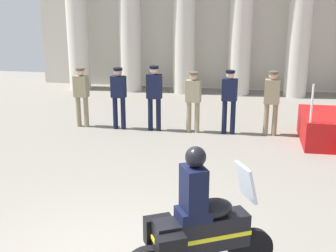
% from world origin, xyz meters
% --- Properties ---
extents(officer_in_row_0, '(0.41, 0.27, 1.63)m').
position_xyz_m(officer_in_row_0, '(-2.56, 6.30, 0.97)').
color(officer_in_row_0, '#847A5B').
rests_on(officer_in_row_0, ground_plane).
extents(officer_in_row_1, '(0.41, 0.27, 1.67)m').
position_xyz_m(officer_in_row_1, '(-1.50, 6.25, 0.99)').
color(officer_in_row_1, black).
rests_on(officer_in_row_1, ground_plane).
extents(officer_in_row_2, '(0.41, 0.27, 1.74)m').
position_xyz_m(officer_in_row_2, '(-0.53, 6.25, 1.03)').
color(officer_in_row_2, black).
rests_on(officer_in_row_2, ground_plane).
extents(officer_in_row_3, '(0.41, 0.27, 1.62)m').
position_xyz_m(officer_in_row_3, '(0.50, 6.27, 0.95)').
color(officer_in_row_3, gray).
rests_on(officer_in_row_3, ground_plane).
extents(officer_in_row_4, '(0.41, 0.27, 1.68)m').
position_xyz_m(officer_in_row_4, '(1.44, 6.27, 1.00)').
color(officer_in_row_4, black).
rests_on(officer_in_row_4, ground_plane).
extents(officer_in_row_5, '(0.41, 0.27, 1.68)m').
position_xyz_m(officer_in_row_5, '(2.51, 6.33, 0.99)').
color(officer_in_row_5, '#847A5B').
rests_on(officer_in_row_5, ground_plane).
extents(motorcycle_with_rider, '(1.91, 1.16, 1.90)m').
position_xyz_m(motorcycle_with_rider, '(1.26, -0.25, 0.79)').
color(motorcycle_with_rider, black).
rests_on(motorcycle_with_rider, ground_plane).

